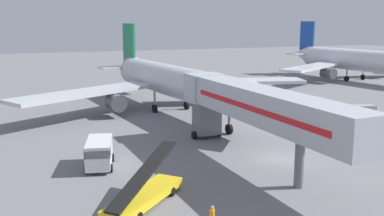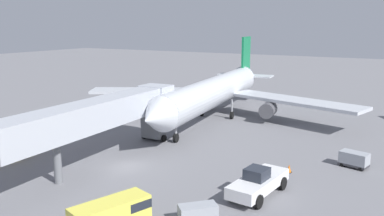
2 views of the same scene
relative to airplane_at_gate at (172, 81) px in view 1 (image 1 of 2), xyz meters
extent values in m
plane|color=slate|center=(1.56, -23.30, -4.07)|extent=(300.00, 300.00, 0.00)
cylinder|color=silver|center=(0.17, -1.44, 0.07)|extent=(7.71, 31.94, 4.12)
cone|color=silver|center=(2.19, -19.04, 0.07)|extent=(4.44, 4.19, 4.04)
cone|color=silver|center=(-1.97, 17.19, 0.38)|extent=(4.56, 6.24, 3.92)
cube|color=#147A47|center=(-1.81, 15.74, 4.19)|extent=(0.88, 4.60, 6.60)
cube|color=silver|center=(0.70, 15.61, 0.59)|extent=(5.30, 3.88, 0.24)
cube|color=silver|center=(-4.22, 15.05, 0.59)|extent=(5.30, 3.88, 0.24)
cube|color=silver|center=(10.95, 2.71, -0.86)|extent=(20.40, 9.72, 0.44)
cube|color=silver|center=(-11.28, 0.16, -0.86)|extent=(19.67, 13.54, 0.44)
cylinder|color=#4C4C51|center=(7.73, 1.07, -2.18)|extent=(2.40, 2.96, 2.10)
cylinder|color=#4C4C51|center=(-7.77, -0.71, -2.18)|extent=(2.40, 2.96, 2.10)
cylinder|color=gray|center=(1.57, -13.72, -2.34)|extent=(0.28, 0.28, 2.35)
cylinder|color=black|center=(1.57, -13.72, -3.52)|extent=(0.47, 1.13, 1.10)
cylinder|color=gray|center=(2.30, 0.72, -2.34)|extent=(0.28, 0.28, 2.35)
cylinder|color=black|center=(2.30, 0.72, -3.52)|extent=(0.47, 1.13, 1.10)
cylinder|color=gray|center=(-2.41, 0.17, -2.34)|extent=(0.28, 0.28, 2.35)
cylinder|color=black|center=(-2.41, 0.17, -3.52)|extent=(0.47, 1.13, 1.10)
cube|color=#B2B7C1|center=(-0.89, -25.14, 1.12)|extent=(3.71, 22.00, 2.70)
cube|color=red|center=(-2.41, -25.19, 1.12)|extent=(0.64, 18.40, 0.44)
cube|color=#B2B7C1|center=(-1.27, -13.59, 1.12)|extent=(3.54, 2.91, 2.84)
cube|color=#232833|center=(-1.31, -12.29, 1.37)|extent=(3.31, 0.35, 0.90)
cube|color=slate|center=(-1.25, -14.19, -1.95)|extent=(2.61, 1.88, 3.44)
cylinder|color=black|center=(-2.68, -14.24, -3.67)|extent=(0.33, 0.81, 0.80)
cylinder|color=black|center=(0.17, -14.15, -3.67)|extent=(0.33, 0.81, 0.80)
cylinder|color=slate|center=(-0.75, -29.52, -2.15)|extent=(0.70, 0.70, 3.84)
cylinder|color=black|center=(14.58, -20.91, -3.52)|extent=(0.52, 1.14, 1.10)
cube|color=yellow|center=(-12.01, -28.46, -3.49)|extent=(6.71, 6.51, 0.55)
cube|color=black|center=(-12.01, -28.46, -1.91)|extent=(6.14, 5.90, 2.55)
cylinder|color=black|center=(-11.03, -26.26, -3.77)|extent=(0.59, 0.57, 0.60)
cylinder|color=black|center=(-9.76, -27.60, -3.77)|extent=(0.59, 0.57, 0.60)
cylinder|color=black|center=(-14.26, -29.31, -3.77)|extent=(0.59, 0.57, 0.60)
cube|color=silver|center=(-13.28, -19.53, -2.78)|extent=(3.04, 4.97, 1.99)
cube|color=#1E232D|center=(-13.67, -21.06, -2.34)|extent=(2.29, 1.93, 0.64)
cylinder|color=black|center=(-12.73, -21.16, -3.73)|extent=(0.51, 0.75, 0.68)
cylinder|color=black|center=(-14.55, -20.69, -3.73)|extent=(0.51, 0.75, 0.68)
cylinder|color=black|center=(-12.02, -18.38, -3.73)|extent=(0.51, 0.75, 0.68)
cylinder|color=black|center=(-13.84, -17.91, -3.73)|extent=(0.51, 0.75, 0.68)
cube|color=#38383D|center=(21.21, -12.34, -3.78)|extent=(2.88, 2.04, 0.22)
cube|color=#999EA5|center=(21.21, -12.34, -3.10)|extent=(2.88, 2.04, 1.12)
cylinder|color=black|center=(22.26, -11.91, -3.89)|extent=(0.38, 0.20, 0.36)
cylinder|color=black|center=(21.94, -13.20, -3.89)|extent=(0.38, 0.20, 0.36)
cylinder|color=black|center=(20.48, -11.47, -3.89)|extent=(0.38, 0.20, 0.36)
cylinder|color=black|center=(20.16, -12.76, -3.89)|extent=(0.38, 0.20, 0.36)
cylinder|color=orange|center=(-9.47, -33.54, -2.99)|extent=(0.34, 0.34, 0.61)
sphere|color=tan|center=(-9.47, -33.54, -2.56)|extent=(0.21, 0.21, 0.21)
cube|color=black|center=(16.12, -16.87, -4.05)|extent=(0.51, 0.51, 0.03)
cone|color=orange|center=(16.12, -16.87, -3.67)|extent=(0.43, 0.43, 0.74)
cylinder|color=silver|center=(45.44, 14.30, 0.15)|extent=(8.41, 29.12, 4.28)
cone|color=silver|center=(42.97, 31.18, 0.47)|extent=(4.79, 5.84, 4.07)
cube|color=#1947A3|center=(43.16, 29.87, 4.43)|extent=(0.96, 4.18, 6.85)
cube|color=silver|center=(45.76, 29.86, 0.69)|extent=(5.52, 3.74, 0.24)
cube|color=silver|center=(40.67, 29.12, 0.69)|extent=(5.52, 3.74, 0.24)
cube|color=silver|center=(34.10, 15.57, -0.81)|extent=(18.93, 13.44, 0.44)
cylinder|color=#4C4C51|center=(52.83, 17.12, -2.12)|extent=(2.44, 2.96, 2.07)
cylinder|color=#4C4C51|center=(37.55, 14.88, -2.12)|extent=(2.44, 2.96, 2.07)
cylinder|color=gray|center=(47.62, 16.37, -2.32)|extent=(0.28, 0.28, 2.38)
cylinder|color=black|center=(47.62, 16.37, -3.52)|extent=(0.51, 1.14, 1.10)
cylinder|color=gray|center=(42.75, 15.66, -2.32)|extent=(0.28, 0.28, 2.38)
cylinder|color=black|center=(42.75, 15.66, -3.52)|extent=(0.51, 1.14, 1.10)
camera|label=1|loc=(-19.30, -54.85, 7.74)|focal=41.43mm
camera|label=2|loc=(26.18, -53.05, 9.66)|focal=38.06mm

